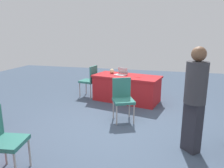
% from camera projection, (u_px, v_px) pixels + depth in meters
% --- Properties ---
extents(ground_plane, '(14.40, 14.40, 0.00)m').
position_uv_depth(ground_plane, '(111.00, 127.00, 4.51)').
color(ground_plane, '#3D4C60').
extents(table_foreground, '(2.02, 1.24, 0.75)m').
position_uv_depth(table_foreground, '(127.00, 88.00, 6.18)').
color(table_foreground, '#AD1E23').
rests_on(table_foreground, ground).
extents(chair_near_front, '(0.59, 0.59, 0.95)m').
position_uv_depth(chair_near_front, '(123.00, 97.00, 4.77)').
color(chair_near_front, '#9E9993').
rests_on(chair_near_front, ground).
extents(chair_tucked_left, '(0.50, 0.50, 0.96)m').
position_uv_depth(chair_tucked_left, '(90.00, 79.00, 6.56)').
color(chair_tucked_left, '#9E9993').
rests_on(chair_tucked_left, ground).
extents(chair_tucked_right, '(0.50, 0.50, 0.96)m').
position_uv_depth(chair_tucked_right, '(2.00, 137.00, 2.92)').
color(chair_tucked_right, '#9E9993').
rests_on(chair_tucked_right, ground).
extents(person_attendee_browsing, '(0.48, 0.48, 1.74)m').
position_uv_depth(person_attendee_browsing, '(195.00, 95.00, 3.39)').
color(person_attendee_browsing, '#26262D').
rests_on(person_attendee_browsing, ground).
extents(laptop_silver, '(0.39, 0.38, 0.21)m').
position_uv_depth(laptop_silver, '(121.00, 74.00, 6.17)').
color(laptop_silver, silver).
rests_on(laptop_silver, table_foreground).
extents(yarn_ball, '(0.14, 0.14, 0.14)m').
position_uv_depth(yarn_ball, '(112.00, 71.00, 6.40)').
color(yarn_ball, beige).
rests_on(yarn_ball, table_foreground).
extents(scissors_red, '(0.18, 0.10, 0.01)m').
position_uv_depth(scissors_red, '(138.00, 77.00, 5.89)').
color(scissors_red, red).
rests_on(scissors_red, table_foreground).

